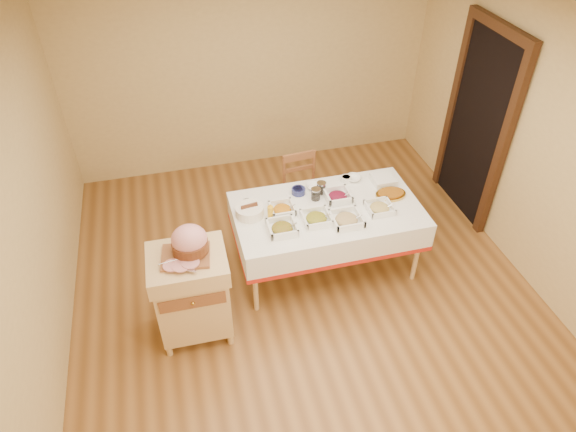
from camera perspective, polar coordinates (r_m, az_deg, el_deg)
The scene contains 23 objects.
room_shell at distance 4.37m, azimuth 2.21°, elevation 3.46°, with size 5.00×5.00×5.00m.
doorway at distance 6.05m, azimuth 20.38°, elevation 9.68°, with size 0.09×1.10×2.20m.
dining_table at distance 5.10m, azimuth 4.31°, elevation -0.57°, with size 1.82×1.02×0.76m.
butcher_cart at distance 4.58m, azimuth -10.65°, elevation -8.16°, with size 0.66×0.56×0.93m.
dining_chair at distance 5.68m, azimuth 1.69°, elevation 2.57°, with size 0.44×0.43×0.91m.
ham_on_board at distance 4.25m, azimuth -10.95°, elevation -2.97°, with size 0.42×0.40×0.28m.
serving_dish_a at distance 4.70m, azimuth -0.65°, elevation -1.32°, with size 0.26×0.26×0.11m.
serving_dish_b at distance 4.82m, azimuth 3.17°, elevation -0.22°, with size 0.26×0.26×0.11m.
serving_dish_c at distance 4.83m, azimuth 6.53°, elevation -0.36°, with size 0.28×0.28×0.11m.
serving_dish_d at distance 5.02m, azimuth 10.15°, elevation 0.91°, with size 0.25×0.25×0.09m.
serving_dish_e at distance 4.92m, azimuth -0.65°, elevation 0.77°, with size 0.24×0.23×0.11m.
serving_dish_f at distance 5.11m, azimuth 5.55°, elevation 2.23°, with size 0.26×0.24×0.12m.
small_bowl_left at distance 5.03m, azimuth -4.59°, elevation 1.49°, with size 0.11×0.11×0.05m.
small_bowl_mid at distance 5.16m, azimuth 1.17°, elevation 2.84°, with size 0.14×0.14×0.06m.
small_bowl_right at distance 5.37m, azimuth 6.47°, elevation 4.16°, with size 0.11×0.11×0.05m.
bowl_white_imported at distance 5.26m, azimuth 2.81°, elevation 3.33°, with size 0.14×0.14×0.04m, color white.
bowl_small_imported at distance 5.40m, azimuth 7.31°, elevation 4.20°, with size 0.15×0.15×0.05m, color white.
preserve_jar_left at distance 5.08m, azimuth 3.10°, elevation 2.40°, with size 0.10×0.10×0.12m.
preserve_jar_right at distance 5.17m, azimuth 3.72°, elevation 3.10°, with size 0.10×0.10×0.12m.
mustard_bottle at distance 4.82m, azimuth -1.97°, elevation 0.47°, with size 0.06×0.06×0.17m.
bread_basket at distance 4.88m, azimuth -4.29°, elevation 0.56°, with size 0.27×0.27×0.12m.
plate_stack at distance 5.41m, azimuth 10.51°, elevation 3.98°, with size 0.22×0.22×0.07m.
brass_platter at distance 5.24m, azimuth 11.34°, elevation 2.41°, with size 0.31×0.22×0.04m.
Camera 1 is at (-1.06, -3.40, 3.84)m, focal length 32.00 mm.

